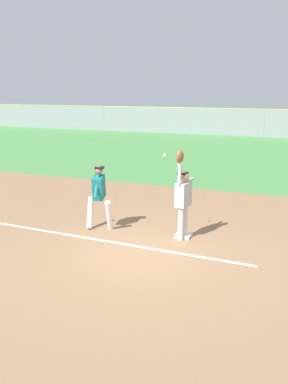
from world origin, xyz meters
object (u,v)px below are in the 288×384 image
Objects in this scene: runner at (99,193)px; baseball at (165,155)px; first_base at (183,235)px; parked_car_silver at (280,125)px; parked_car_white at (144,121)px; fielder at (183,196)px; parked_car_red at (211,123)px.

baseball is at bearing -12.51° from runner.
first_base is 2.13m from baseball.
parked_car_silver is at bearing 71.08° from runner.
first_base is 29.49m from parked_car_white.
fielder is (0.01, -0.15, 1.08)m from first_base.
first_base is 5.14× the size of baseball.
first_base is at bearing -93.52° from parked_car_silver.
runner is 2.12m from baseball.
fielder is at bearing -93.50° from parked_car_silver.
fielder is 0.51× the size of parked_car_white.
runner is 23.24× the size of baseball.
fielder is 29.62m from parked_car_white.
first_base is at bearing -75.82° from parked_car_red.
parked_car_white is at bearing 113.68° from first_base.
baseball is (1.80, 0.03, 1.11)m from runner.
parked_car_white is (-11.38, 27.21, -1.43)m from baseball.
baseball is 29.52m from parked_car_white.
first_base is at bearing -68.72° from parked_car_white.
parked_car_white is 12.16m from parked_car_silver.
parked_car_silver is at bearing 89.33° from first_base.
parked_car_silver is (0.78, 27.07, -1.43)m from baseball.
first_base is at bearing -76.45° from fielder.
parked_car_silver is at bearing 88.35° from baseball.
fielder is at bearing 7.31° from baseball.
parked_car_silver is at bearing 2.56° from parked_car_red.
parked_car_white reaches higher than first_base.
fielder is 30.81× the size of baseball.
parked_car_red is at bearing 101.47° from first_base.
parked_car_silver is at bearing -3.05° from parked_car_white.
parked_car_silver is (2.58, 27.10, -0.32)m from runner.
runner is (-2.27, -0.24, 0.96)m from first_base.
runner is (-2.27, -0.09, -0.12)m from fielder.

